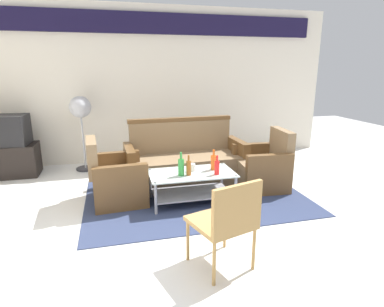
% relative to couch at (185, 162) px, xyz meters
% --- Properties ---
extents(ground_plane, '(14.00, 14.00, 0.00)m').
position_rel_couch_xyz_m(ground_plane, '(-0.08, -1.56, -0.32)').
color(ground_plane, white).
extents(wall_back, '(6.52, 0.19, 2.80)m').
position_rel_couch_xyz_m(wall_back, '(-0.08, 1.49, 1.16)').
color(wall_back, silver).
rests_on(wall_back, ground).
extents(rug, '(2.93, 2.02, 0.01)m').
position_rel_couch_xyz_m(rug, '(0.01, -0.61, -0.31)').
color(rug, '#2D3856').
rests_on(rug, ground).
extents(couch, '(1.82, 0.80, 0.96)m').
position_rel_couch_xyz_m(couch, '(0.00, 0.00, 0.00)').
color(couch, '#7F6647').
rests_on(couch, rug).
extents(armchair_left, '(0.75, 0.80, 0.85)m').
position_rel_couch_xyz_m(armchair_left, '(-1.05, -0.50, -0.03)').
color(armchair_left, '#7F6647').
rests_on(armchair_left, rug).
extents(armchair_right, '(0.75, 0.81, 0.85)m').
position_rel_couch_xyz_m(armchair_right, '(1.06, -0.49, -0.03)').
color(armchair_right, '#7F6647').
rests_on(armchair_right, rug).
extents(coffee_table, '(1.10, 0.60, 0.40)m').
position_rel_couch_xyz_m(coffee_table, '(-0.09, -0.77, -0.04)').
color(coffee_table, silver).
rests_on(coffee_table, rug).
extents(bottle_brown, '(0.06, 0.06, 0.26)m').
position_rel_couch_xyz_m(bottle_brown, '(-0.15, -0.86, 0.19)').
color(bottle_brown, brown).
rests_on(bottle_brown, coffee_table).
extents(bottle_red, '(0.06, 0.06, 0.25)m').
position_rel_couch_xyz_m(bottle_red, '(0.20, -0.92, 0.19)').
color(bottle_red, red).
rests_on(bottle_red, coffee_table).
extents(bottle_orange, '(0.08, 0.08, 0.27)m').
position_rel_couch_xyz_m(bottle_orange, '(0.22, -0.72, 0.20)').
color(bottle_orange, '#D85919').
rests_on(bottle_orange, coffee_table).
extents(bottle_green, '(0.08, 0.08, 0.30)m').
position_rel_couch_xyz_m(bottle_green, '(-0.25, -0.84, 0.21)').
color(bottle_green, '#2D8C38').
rests_on(bottle_green, coffee_table).
extents(cup, '(0.08, 0.08, 0.10)m').
position_rel_couch_xyz_m(cup, '(-0.07, -0.71, 0.14)').
color(cup, silver).
rests_on(cup, coffee_table).
extents(tv_stand, '(0.80, 0.50, 0.52)m').
position_rel_couch_xyz_m(tv_stand, '(-2.67, 0.99, -0.06)').
color(tv_stand, black).
rests_on(tv_stand, ground).
extents(television, '(0.64, 0.50, 0.48)m').
position_rel_couch_xyz_m(television, '(-2.67, 0.99, 0.44)').
color(television, black).
rests_on(television, tv_stand).
extents(pedestal_fan, '(0.36, 0.36, 1.27)m').
position_rel_couch_xyz_m(pedestal_fan, '(-1.54, 1.04, 0.70)').
color(pedestal_fan, '#2D2D33').
rests_on(pedestal_fan, ground).
extents(wicker_chair, '(0.60, 0.60, 0.84)m').
position_rel_couch_xyz_m(wicker_chair, '(-0.16, -2.26, 0.18)').
color(wicker_chair, '#AD844C').
rests_on(wicker_chair, ground).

